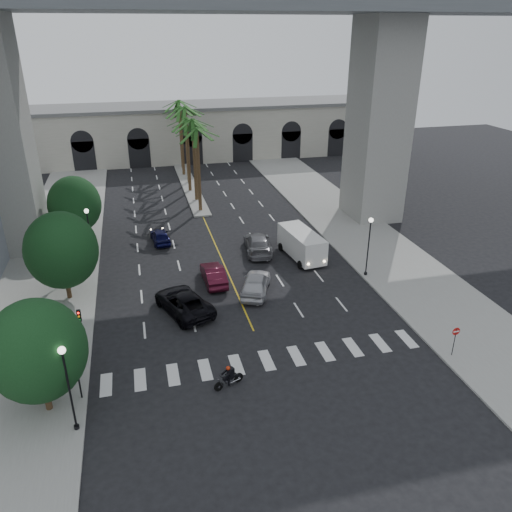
{
  "coord_description": "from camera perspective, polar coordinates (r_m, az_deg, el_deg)",
  "views": [
    {
      "loc": [
        -7.07,
        -26.94,
        19.52
      ],
      "look_at": [
        1.16,
        6.0,
        3.94
      ],
      "focal_mm": 35.0,
      "sensor_mm": 36.0,
      "label": 1
    }
  ],
  "objects": [
    {
      "name": "ground",
      "position": [
        34.01,
        0.56,
        -10.37
      ],
      "size": [
        140.0,
        140.0,
        0.0
      ],
      "primitive_type": "plane",
      "color": "black",
      "rests_on": "ground"
    },
    {
      "name": "sidewalk_left",
      "position": [
        46.9,
        -22.4,
        -1.84
      ],
      "size": [
        8.0,
        100.0,
        0.15
      ],
      "primitive_type": "cube",
      "color": "gray",
      "rests_on": "ground"
    },
    {
      "name": "sidewalk_right",
      "position": [
        51.22,
        12.68,
        1.71
      ],
      "size": [
        8.0,
        100.0,
        0.15
      ],
      "primitive_type": "cube",
      "color": "gray",
      "rests_on": "ground"
    },
    {
      "name": "median",
      "position": [
        68.15,
        -7.57,
        7.88
      ],
      "size": [
        2.0,
        24.0,
        0.2
      ],
      "primitive_type": "cube",
      "color": "gray",
      "rests_on": "ground"
    },
    {
      "name": "pier_building",
      "position": [
        83.64,
        -9.22,
        13.84
      ],
      "size": [
        71.0,
        10.5,
        8.5
      ],
      "color": "beige",
      "rests_on": "ground"
    },
    {
      "name": "bridge",
      "position": [
        50.06,
        -2.11,
        23.49
      ],
      "size": [
        75.0,
        13.0,
        26.0
      ],
      "color": "gray",
      "rests_on": "ground"
    },
    {
      "name": "palm_a",
      "position": [
        56.36,
        -6.78,
        13.83
      ],
      "size": [
        3.2,
        3.2,
        10.3
      ],
      "color": "#47331E",
      "rests_on": "ground"
    },
    {
      "name": "palm_b",
      "position": [
        60.23,
        -7.24,
        14.77
      ],
      "size": [
        3.2,
        3.2,
        10.6
      ],
      "color": "#47331E",
      "rests_on": "ground"
    },
    {
      "name": "palm_c",
      "position": [
        64.19,
        -7.97,
        14.92
      ],
      "size": [
        3.2,
        3.2,
        10.1
      ],
      "color": "#47331E",
      "rests_on": "ground"
    },
    {
      "name": "palm_d",
      "position": [
        68.05,
        -8.12,
        16.08
      ],
      "size": [
        3.2,
        3.2,
        10.9
      ],
      "color": "#47331E",
      "rests_on": "ground"
    },
    {
      "name": "palm_e",
      "position": [
        72.02,
        -8.68,
        16.14
      ],
      "size": [
        3.2,
        3.2,
        10.4
      ],
      "color": "#47331E",
      "rests_on": "ground"
    },
    {
      "name": "palm_f",
      "position": [
        75.96,
        -8.8,
        16.77
      ],
      "size": [
        3.2,
        3.2,
        10.7
      ],
      "color": "#47331E",
      "rests_on": "ground"
    },
    {
      "name": "street_tree_near",
      "position": [
        29.12,
        -23.75,
        -9.87
      ],
      "size": [
        5.2,
        5.2,
        6.89
      ],
      "color": "#382616",
      "rests_on": "ground"
    },
    {
      "name": "street_tree_mid",
      "position": [
        40.42,
        -21.34,
        0.62
      ],
      "size": [
        5.44,
        5.44,
        7.21
      ],
      "color": "#382616",
      "rests_on": "ground"
    },
    {
      "name": "street_tree_far",
      "position": [
        51.71,
        -20.02,
        5.56
      ],
      "size": [
        5.04,
        5.04,
        6.68
      ],
      "color": "#382616",
      "rests_on": "ground"
    },
    {
      "name": "lamp_post_left_near",
      "position": [
        27.67,
        -20.71,
        -13.31
      ],
      "size": [
        0.4,
        0.4,
        5.35
      ],
      "color": "black",
      "rests_on": "ground"
    },
    {
      "name": "lamp_post_left_far",
      "position": [
        46.13,
        -18.49,
        2.64
      ],
      "size": [
        0.4,
        0.4,
        5.35
      ],
      "color": "black",
      "rests_on": "ground"
    },
    {
      "name": "lamp_post_right",
      "position": [
        42.75,
        12.77,
        1.6
      ],
      "size": [
        0.4,
        0.4,
        5.35
      ],
      "color": "black",
      "rests_on": "ground"
    },
    {
      "name": "traffic_signal_near",
      "position": [
        30.07,
        -19.9,
        -11.5
      ],
      "size": [
        0.25,
        0.18,
        3.65
      ],
      "color": "black",
      "rests_on": "ground"
    },
    {
      "name": "traffic_signal_far",
      "position": [
        33.4,
        -19.4,
        -7.53
      ],
      "size": [
        0.25,
        0.18,
        3.65
      ],
      "color": "black",
      "rests_on": "ground"
    },
    {
      "name": "motorcycle_rider",
      "position": [
        30.49,
        -3.05,
        -13.61
      ],
      "size": [
        1.9,
        0.86,
        1.45
      ],
      "rotation": [
        0.0,
        0.0,
        0.38
      ],
      "color": "black",
      "rests_on": "ground"
    },
    {
      "name": "car_a",
      "position": [
        40.03,
        -0.03,
        -3.14
      ],
      "size": [
        3.76,
        5.4,
        1.71
      ],
      "primitive_type": "imported",
      "rotation": [
        0.0,
        0.0,
        2.75
      ],
      "color": "#B9B9BE",
      "rests_on": "ground"
    },
    {
      "name": "car_b",
      "position": [
        41.79,
        -4.88,
        -2.11
      ],
      "size": [
        1.74,
        4.69,
        1.53
      ],
      "primitive_type": "imported",
      "rotation": [
        0.0,
        0.0,
        3.17
      ],
      "color": "#420D1D",
      "rests_on": "ground"
    },
    {
      "name": "car_c",
      "position": [
        37.87,
        -8.29,
        -5.21
      ],
      "size": [
        4.65,
        6.5,
        1.65
      ],
      "primitive_type": "imported",
      "rotation": [
        0.0,
        0.0,
        3.5
      ],
      "color": "black",
      "rests_on": "ground"
    },
    {
      "name": "car_d",
      "position": [
        47.37,
        0.21,
        1.43
      ],
      "size": [
        3.12,
        6.05,
        1.68
      ],
      "primitive_type": "imported",
      "rotation": [
        0.0,
        0.0,
        3.0
      ],
      "color": "slate",
      "rests_on": "ground"
    },
    {
      "name": "car_e",
      "position": [
        50.41,
        -10.88,
        2.26
      ],
      "size": [
        2.0,
        4.17,
        1.37
      ],
      "primitive_type": "imported",
      "rotation": [
        0.0,
        0.0,
        3.24
      ],
      "color": "#0D0E3E",
      "rests_on": "ground"
    },
    {
      "name": "cargo_van",
      "position": [
        46.02,
        5.25,
        1.4
      ],
      "size": [
        3.04,
        6.27,
        2.57
      ],
      "rotation": [
        0.0,
        0.0,
        0.12
      ],
      "color": "silver",
      "rests_on": "ground"
    },
    {
      "name": "pedestrian_a",
      "position": [
        33.19,
        -21.73,
        -11.47
      ],
      "size": [
        0.65,
        0.55,
        1.53
      ],
      "primitive_type": "imported",
      "rotation": [
        0.0,
        0.0,
        0.39
      ],
      "color": "black",
      "rests_on": "sidewalk_left"
    },
    {
      "name": "pedestrian_b",
      "position": [
        36.88,
        -24.55,
        -7.78
      ],
      "size": [
        0.97,
        0.77,
        1.93
      ],
      "primitive_type": "imported",
      "rotation": [
        0.0,
        0.0,
        0.04
      ],
      "color": "black",
      "rests_on": "sidewalk_left"
    },
    {
      "name": "do_not_enter_sign",
      "position": [
        34.62,
        21.82,
        -8.47
      ],
      "size": [
        0.55,
        0.05,
        2.23
      ],
      "rotation": [
        0.0,
        0.0,
        0.03
      ],
      "color": "black",
      "rests_on": "ground"
    }
  ]
}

